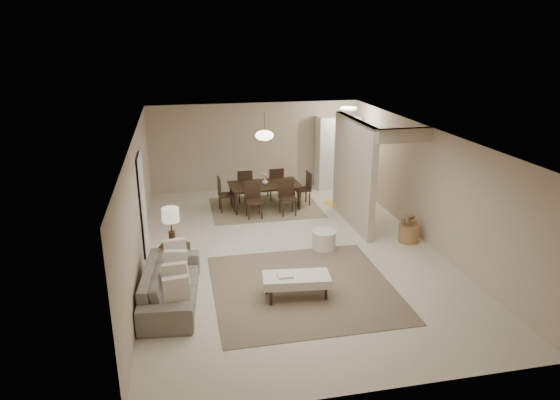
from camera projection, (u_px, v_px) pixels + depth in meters
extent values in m
plane|color=beige|center=(290.00, 250.00, 10.55)|extent=(9.00, 9.00, 0.00)
plane|color=white|center=(291.00, 133.00, 9.75)|extent=(9.00, 9.00, 0.00)
plane|color=tan|center=(255.00, 147.00, 14.32)|extent=(6.00, 0.00, 6.00)
plane|color=tan|center=(138.00, 203.00, 9.57)|extent=(0.00, 9.00, 9.00)
plane|color=tan|center=(426.00, 185.00, 10.73)|extent=(0.00, 9.00, 9.00)
cube|color=tan|center=(353.00, 173.00, 11.66)|extent=(0.15, 2.50, 2.50)
cube|color=black|center=(143.00, 205.00, 10.20)|extent=(0.04, 0.90, 2.04)
cube|color=white|center=(337.00, 152.00, 14.52)|extent=(1.20, 0.55, 2.10)
cylinder|color=white|center=(348.00, 108.00, 13.18)|extent=(0.44, 0.44, 0.05)
cube|color=brown|center=(303.00, 287.00, 8.98)|extent=(3.20, 3.20, 0.01)
imported|color=slate|center=(171.00, 284.00, 8.43)|extent=(2.28, 1.07, 0.64)
cube|color=silver|center=(296.00, 280.00, 8.56)|extent=(1.20, 0.65, 0.15)
cylinder|color=black|center=(271.00, 299.00, 8.35)|extent=(0.05, 0.05, 0.26)
cylinder|color=black|center=(326.00, 293.00, 8.54)|extent=(0.05, 0.05, 0.26)
cylinder|color=black|center=(267.00, 288.00, 8.71)|extent=(0.05, 0.05, 0.26)
cylinder|color=black|center=(320.00, 282.00, 8.90)|extent=(0.05, 0.05, 0.26)
cube|color=black|center=(174.00, 260.00, 9.44)|extent=(0.65, 0.65, 0.56)
cylinder|color=#462F1E|center=(172.00, 239.00, 9.30)|extent=(0.12, 0.12, 0.30)
cylinder|color=#462F1E|center=(171.00, 225.00, 9.21)|extent=(0.03, 0.03, 0.26)
cylinder|color=beige|center=(170.00, 215.00, 9.15)|extent=(0.32, 0.32, 0.26)
cylinder|color=silver|center=(324.00, 240.00, 10.53)|extent=(0.52, 0.52, 0.40)
cylinder|color=olive|center=(409.00, 233.00, 10.91)|extent=(0.55, 0.55, 0.38)
cube|color=#877553|center=(265.00, 207.00, 13.08)|extent=(2.80, 2.10, 0.01)
imported|color=black|center=(265.00, 196.00, 12.98)|extent=(1.87, 1.10, 0.64)
imported|color=silver|center=(265.00, 181.00, 12.85)|extent=(0.17, 0.17, 0.16)
cube|color=yellow|center=(344.00, 203.00, 13.45)|extent=(1.05, 0.75, 0.01)
cylinder|color=#462F1E|center=(264.00, 122.00, 12.36)|extent=(0.02, 0.02, 0.50)
ellipsoid|color=#FFEAC6|center=(264.00, 135.00, 12.47)|extent=(0.46, 0.46, 0.25)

